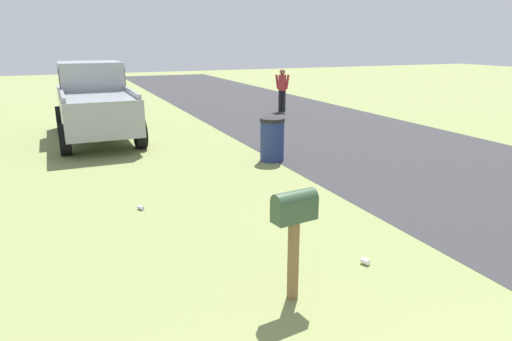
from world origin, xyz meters
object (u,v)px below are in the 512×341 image
pickup_truck (94,99)px  trash_bin (272,139)px  mailbox (294,214)px  pedestrian (282,87)px

pickup_truck → trash_bin: pickup_truck is taller
mailbox → trash_bin: 5.84m
pickup_truck → trash_bin: bearing=-141.5°
trash_bin → pedestrian: 7.47m
mailbox → pickup_truck: 9.69m
mailbox → pedestrian: 13.26m
trash_bin → pedestrian: (6.58, -3.52, 0.43)m
trash_bin → mailbox: bearing=157.0°
mailbox → pedestrian: bearing=-33.8°
mailbox → trash_bin: size_ratio=1.23×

